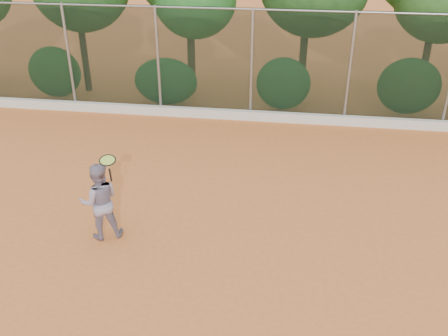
# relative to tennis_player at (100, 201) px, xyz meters

# --- Properties ---
(ground) EXTENTS (80.00, 80.00, 0.00)m
(ground) POSITION_rel_tennis_player_xyz_m (2.40, 0.04, -0.84)
(ground) COLOR #C76A2F
(ground) RESTS_ON ground
(concrete_curb) EXTENTS (24.00, 0.20, 0.30)m
(concrete_curb) POSITION_rel_tennis_player_xyz_m (2.40, 6.86, -0.69)
(concrete_curb) COLOR beige
(concrete_curb) RESTS_ON ground
(tennis_player) EXTENTS (1.00, 0.91, 1.68)m
(tennis_player) POSITION_rel_tennis_player_xyz_m (0.00, 0.00, 0.00)
(tennis_player) COLOR gray
(tennis_player) RESTS_ON ground
(chainlink_fence) EXTENTS (24.09, 0.09, 3.50)m
(chainlink_fence) POSITION_rel_tennis_player_xyz_m (2.40, 7.04, 1.02)
(chainlink_fence) COLOR black
(chainlink_fence) RESTS_ON ground
(tennis_racket) EXTENTS (0.39, 0.39, 0.58)m
(tennis_racket) POSITION_rel_tennis_player_xyz_m (0.34, -0.16, 1.01)
(tennis_racket) COLOR black
(tennis_racket) RESTS_ON ground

